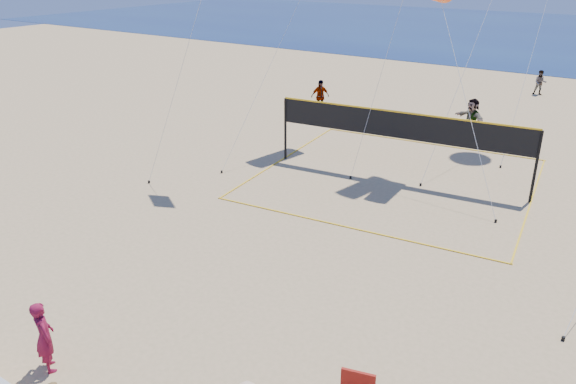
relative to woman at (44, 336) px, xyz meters
The scene contains 6 objects.
ground 3.38m from the woman, 32.88° to the left, with size 120.00×120.00×0.00m, color tan.
woman is the anchor object (origin of this frame).
far_person_0 21.83m from the woman, 105.95° to the left, with size 1.06×0.44×1.80m, color gray.
far_person_1 20.96m from the woman, 83.65° to the left, with size 1.79×0.57×1.93m, color gray.
far_person_3 32.45m from the woman, 84.58° to the left, with size 0.73×0.57×1.51m, color gray.
volleyball_net 14.29m from the woman, 83.80° to the left, with size 10.92×10.79×2.66m.
Camera 1 is at (6.64, -6.81, 8.00)m, focal length 35.00 mm.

